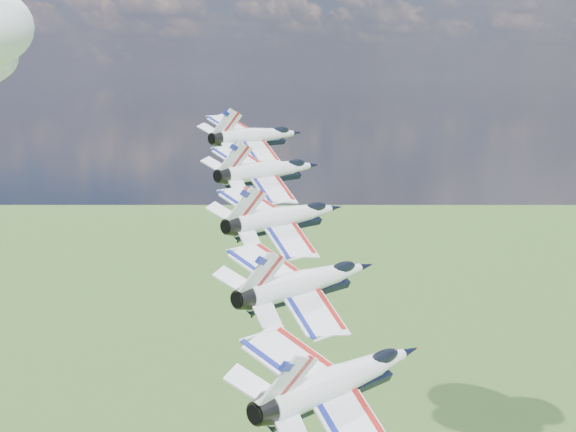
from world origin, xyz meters
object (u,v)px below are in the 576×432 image
Objects in this scene: jet_2 at (288,216)px; jet_4 at (345,377)px; jet_0 at (259,135)px; jet_1 at (272,170)px; jet_3 at (311,280)px.

jet_4 is (17.52, -18.57, -5.44)m from jet_2.
jet_2 is 26.10m from jet_4.
jet_1 is (8.76, -9.28, -2.72)m from jet_0.
jet_1 reaches higher than jet_4.
jet_0 is at bearing 141.97° from jet_1.
jet_0 is 52.20m from jet_4.
jet_0 is at bearing 141.97° from jet_3.
jet_1 is 1.00× the size of jet_3.
jet_2 is 13.05m from jet_3.
jet_0 is 1.00× the size of jet_3.
jet_0 is 1.00× the size of jet_2.
jet_3 is (8.76, -9.28, -2.72)m from jet_2.
jet_0 is 26.10m from jet_2.
jet_2 is (8.76, -9.28, -2.72)m from jet_1.
jet_3 is 1.00× the size of jet_4.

